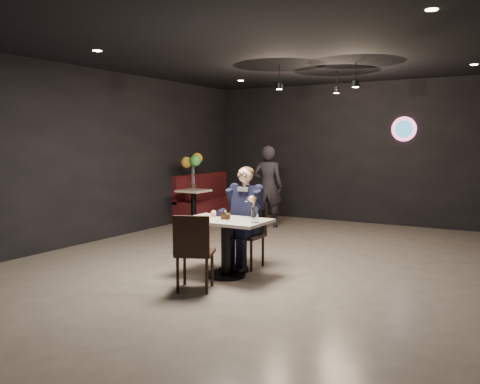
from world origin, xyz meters
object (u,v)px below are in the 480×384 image
Objects in this scene: sundae_glass at (255,214)px; chair_near at (195,251)px; side_table at (194,209)px; chair_far at (246,235)px; passerby at (268,186)px; main_table at (226,248)px; booth_bench at (208,196)px; balloon_vase at (193,186)px; seated_man at (246,216)px.

chair_near is at bearing -125.75° from sundae_glass.
chair_far is at bearing -43.40° from side_table.
sundae_glass is 0.12× the size of passerby.
main_table is at bearing 93.49° from passerby.
booth_bench reaches higher than balloon_vase.
seated_man is 3.67m from balloon_vase.
booth_bench is 13.37× the size of balloon_vase.
chair_far is at bearing -49.89° from booth_bench.
seated_man is (0.00, 0.00, 0.26)m from chair_far.
sundae_glass is at bearing -6.52° from main_table.
sundae_glass is 4.45m from side_table.
side_table is (-2.67, 2.52, -0.11)m from chair_far.
balloon_vase is 1.54m from passerby.
main_table is 1.57× the size of side_table.
side_table is at bearing 134.98° from sundae_glass.
chair_near is 1.31× the size of side_table.
side_table is at bearing 9.54° from passerby.
booth_bench is at bearing 106.70° from side_table.
main_table is at bearing -53.92° from booth_bench.
chair_far is at bearing -43.40° from balloon_vase.
main_table is 4.10m from balloon_vase.
chair_far is 0.64× the size of seated_man.
main_table is 0.69m from chair_near.
booth_bench is 1.09m from balloon_vase.
side_table is (-3.12, 3.13, -0.50)m from sundae_glass.
main_table is 3.96m from passerby.
chair_near is 5.61m from booth_bench.
chair_near is at bearing -90.00° from chair_far.
seated_man is at bearing -43.40° from side_table.
main_table is at bearing -90.00° from chair_far.
chair_far is 0.45× the size of booth_bench.
sundae_glass reaches higher than chair_far.
sundae_glass reaches higher than side_table.
chair_near is 0.64× the size of seated_man.
seated_man reaches higher than chair_far.
chair_near is at bearing -54.62° from balloon_vase.
passerby is at bearing 24.96° from balloon_vase.
passerby reaches higher than seated_man.
booth_bench reaches higher than sundae_glass.
main_table is at bearing 173.48° from sundae_glass.
passerby is at bearing 83.38° from chair_near.
sundae_glass is at bearing -52.90° from chair_far.
passerby is (-1.28, 3.17, 0.11)m from seated_man.
seated_man is 3.42m from passerby.
booth_bench reaches higher than side_table.
main_table is 0.66m from sundae_glass.
side_table is at bearing 0.00° from balloon_vase.
sundae_glass reaches higher than balloon_vase.
balloon_vase is at bearing -73.30° from booth_bench.
booth_bench reaches higher than main_table.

